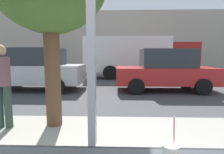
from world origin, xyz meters
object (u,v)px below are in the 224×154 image
object	(u,v)px
parked_car_silver	(35,69)
pedestrian	(2,81)
parked_car_red	(165,70)
box_truck	(138,55)

from	to	relation	value
parked_car_silver	pedestrian	size ratio (longest dim) A/B	2.64
parked_car_silver	parked_car_red	xyz separation A→B (m)	(5.73, 0.00, -0.03)
parked_car_silver	parked_car_red	world-z (taller)	parked_car_silver
parked_car_silver	parked_car_red	size ratio (longest dim) A/B	1.04
pedestrian	parked_car_silver	bearing A→B (deg)	107.84
parked_car_silver	parked_car_red	distance (m)	5.73
parked_car_silver	pedestrian	world-z (taller)	parked_car_silver
parked_car_silver	box_truck	distance (m)	6.82
box_truck	pedestrian	bearing A→B (deg)	-111.64
parked_car_silver	parked_car_red	bearing A→B (deg)	0.00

